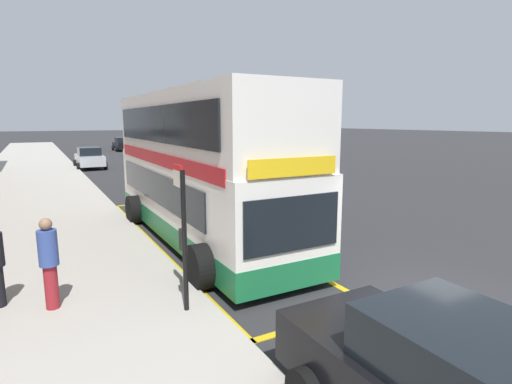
{
  "coord_description": "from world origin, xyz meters",
  "views": [
    {
      "loc": [
        -6.77,
        -4.99,
        3.58
      ],
      "look_at": [
        -0.82,
        5.78,
        1.4
      ],
      "focal_mm": 28.18,
      "sensor_mm": 36.0,
      "label": 1
    }
  ],
  "objects_px": {
    "double_decker_bus": "(199,172)",
    "bus_stop_sign": "(183,226)",
    "parked_car_teal_kerbside": "(160,148)",
    "parked_car_black_ahead": "(123,144)",
    "parked_car_silver_far": "(90,158)",
    "pedestrian_further_back": "(49,260)"
  },
  "relations": [
    {
      "from": "double_decker_bus",
      "to": "parked_car_black_ahead",
      "type": "relative_size",
      "value": 2.42
    },
    {
      "from": "double_decker_bus",
      "to": "parked_car_teal_kerbside",
      "type": "xyz_separation_m",
      "value": [
        7.37,
        30.93,
        -1.26
      ]
    },
    {
      "from": "parked_car_black_ahead",
      "to": "pedestrian_further_back",
      "type": "height_order",
      "value": "pedestrian_further_back"
    },
    {
      "from": "pedestrian_further_back",
      "to": "bus_stop_sign",
      "type": "bearing_deg",
      "value": -28.97
    },
    {
      "from": "double_decker_bus",
      "to": "bus_stop_sign",
      "type": "height_order",
      "value": "double_decker_bus"
    },
    {
      "from": "bus_stop_sign",
      "to": "double_decker_bus",
      "type": "bearing_deg",
      "value": 65.66
    },
    {
      "from": "double_decker_bus",
      "to": "parked_car_silver_far",
      "type": "relative_size",
      "value": 2.42
    },
    {
      "from": "parked_car_teal_kerbside",
      "to": "pedestrian_further_back",
      "type": "height_order",
      "value": "pedestrian_further_back"
    },
    {
      "from": "parked_car_teal_kerbside",
      "to": "pedestrian_further_back",
      "type": "distance_m",
      "value": 36.25
    },
    {
      "from": "double_decker_bus",
      "to": "parked_car_teal_kerbside",
      "type": "height_order",
      "value": "double_decker_bus"
    },
    {
      "from": "double_decker_bus",
      "to": "pedestrian_further_back",
      "type": "bearing_deg",
      "value": -141.23
    },
    {
      "from": "double_decker_bus",
      "to": "bus_stop_sign",
      "type": "distance_m",
      "value": 5.07
    },
    {
      "from": "parked_car_teal_kerbside",
      "to": "bus_stop_sign",
      "type": "bearing_deg",
      "value": -103.22
    },
    {
      "from": "parked_car_silver_far",
      "to": "parked_car_teal_kerbside",
      "type": "distance_m",
      "value": 12.32
    },
    {
      "from": "double_decker_bus",
      "to": "parked_car_silver_far",
      "type": "bearing_deg",
      "value": 91.72
    },
    {
      "from": "bus_stop_sign",
      "to": "pedestrian_further_back",
      "type": "relative_size",
      "value": 1.55
    },
    {
      "from": "bus_stop_sign",
      "to": "parked_car_black_ahead",
      "type": "distance_m",
      "value": 44.65
    },
    {
      "from": "parked_car_black_ahead",
      "to": "parked_car_teal_kerbside",
      "type": "height_order",
      "value": "same"
    },
    {
      "from": "pedestrian_further_back",
      "to": "parked_car_teal_kerbside",
      "type": "bearing_deg",
      "value": 71.31
    },
    {
      "from": "parked_car_silver_far",
      "to": "parked_car_teal_kerbside",
      "type": "bearing_deg",
      "value": 50.9
    },
    {
      "from": "double_decker_bus",
      "to": "parked_car_silver_far",
      "type": "distance_m",
      "value": 21.63
    },
    {
      "from": "parked_car_black_ahead",
      "to": "parked_car_silver_far",
      "type": "height_order",
      "value": "same"
    }
  ]
}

